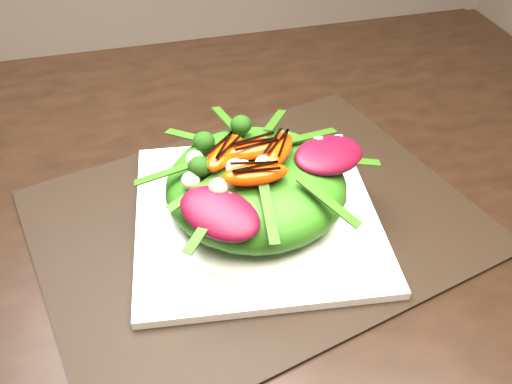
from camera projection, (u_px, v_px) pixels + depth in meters
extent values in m
cube|color=black|center=(74.00, 233.00, 0.67)|extent=(1.60, 0.90, 0.75)
cube|color=black|center=(256.00, 219.00, 0.65)|extent=(0.58, 0.49, 0.00)
cube|color=white|center=(256.00, 215.00, 0.65)|extent=(0.32, 0.32, 0.01)
cylinder|color=white|center=(256.00, 207.00, 0.64)|extent=(0.27, 0.27, 0.02)
ellipsoid|color=#2C6512|center=(256.00, 185.00, 0.62)|extent=(0.25, 0.25, 0.08)
ellipsoid|color=#470717|center=(329.00, 155.00, 0.61)|extent=(0.10, 0.08, 0.02)
ellipsoid|color=#FF2E04|center=(248.00, 147.00, 0.59)|extent=(0.07, 0.04, 0.02)
sphere|color=black|center=(199.00, 142.00, 0.60)|extent=(0.04, 0.04, 0.03)
sphere|color=#FFF4B3|center=(298.00, 172.00, 0.57)|extent=(0.03, 0.03, 0.02)
cube|color=black|center=(248.00, 140.00, 0.59)|extent=(0.05, 0.01, 0.00)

